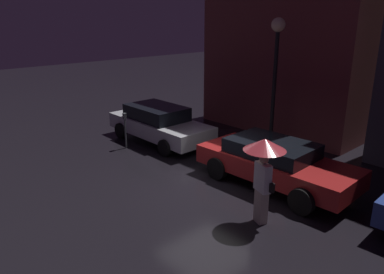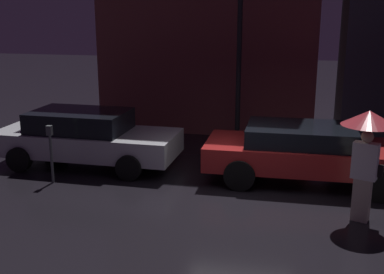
{
  "view_description": "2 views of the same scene",
  "coord_description": "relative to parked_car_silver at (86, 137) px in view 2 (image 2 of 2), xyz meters",
  "views": [
    {
      "loc": [
        7.11,
        -7.28,
        4.75
      ],
      "look_at": [
        -1.12,
        0.36,
        1.09
      ],
      "focal_mm": 35.0,
      "sensor_mm": 36.0,
      "label": 1
    },
    {
      "loc": [
        1.18,
        -9.55,
        3.85
      ],
      "look_at": [
        -1.16,
        0.66,
        1.08
      ],
      "focal_mm": 45.0,
      "sensor_mm": 36.0,
      "label": 2
    }
  ],
  "objects": [
    {
      "name": "ground_plane",
      "position": [
        4.09,
        -1.35,
        -0.73
      ],
      "size": [
        60.0,
        60.0,
        0.0
      ],
      "primitive_type": "plane",
      "color": "black"
    },
    {
      "name": "parked_car_red",
      "position": [
        5.46,
        -0.03,
        -0.01
      ],
      "size": [
        4.7,
        2.07,
        1.31
      ],
      "rotation": [
        0.0,
        0.0,
        0.03
      ],
      "color": "maroon",
      "rests_on": "ground"
    },
    {
      "name": "parked_car_silver",
      "position": [
        0.0,
        0.0,
        0.0
      ],
      "size": [
        4.61,
        2.0,
        1.4
      ],
      "rotation": [
        0.0,
        0.0,
        -0.01
      ],
      "color": "#B7B7BF",
      "rests_on": "ground"
    },
    {
      "name": "street_lamp_near",
      "position": [
        3.54,
        2.45,
        2.73
      ],
      "size": [
        0.48,
        0.48,
        4.69
      ],
      "color": "black",
      "rests_on": "ground"
    },
    {
      "name": "parking_meter",
      "position": [
        -0.18,
        -1.44,
        0.1
      ],
      "size": [
        0.12,
        0.1,
        1.35
      ],
      "color": "#4C5154",
      "rests_on": "ground"
    },
    {
      "name": "pedestrian_with_umbrella",
      "position": [
        6.49,
        -2.01,
        0.88
      ],
      "size": [
        0.98,
        0.98,
        2.11
      ],
      "rotation": [
        0.0,
        0.0,
        -0.35
      ],
      "color": "beige",
      "rests_on": "ground"
    }
  ]
}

